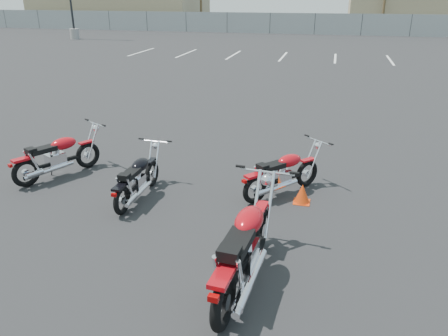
% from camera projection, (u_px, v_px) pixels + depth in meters
% --- Properties ---
extents(ground, '(120.00, 120.00, 0.00)m').
position_uv_depth(ground, '(204.00, 215.00, 7.52)').
color(ground, black).
rests_on(ground, ground).
extents(motorcycle_front_red, '(1.30, 1.91, 0.98)m').
position_uv_depth(motorcycle_front_red, '(57.00, 156.00, 8.90)').
color(motorcycle_front_red, black).
rests_on(motorcycle_front_red, ground).
extents(motorcycle_second_black, '(0.70, 1.81, 0.89)m').
position_uv_depth(motorcycle_second_black, '(138.00, 179.00, 7.94)').
color(motorcycle_second_black, black).
rests_on(motorcycle_second_black, ground).
extents(motorcycle_third_red, '(1.52, 1.67, 0.93)m').
position_uv_depth(motorcycle_third_red, '(282.00, 174.00, 8.11)').
color(motorcycle_third_red, black).
rests_on(motorcycle_third_red, ground).
extents(motorcycle_rear_red, '(0.94, 2.44, 1.19)m').
position_uv_depth(motorcycle_rear_red, '(245.00, 248.00, 5.54)').
color(motorcycle_rear_red, black).
rests_on(motorcycle_rear_red, ground).
extents(training_cone_near, '(0.30, 0.30, 0.36)m').
position_uv_depth(training_cone_near, '(302.00, 193.00, 7.89)').
color(training_cone_near, red).
rests_on(training_cone_near, ground).
extents(light_pole_west, '(0.80, 0.70, 10.13)m').
position_uv_depth(light_pole_west, '(71.00, 4.00, 34.25)').
color(light_pole_west, gray).
rests_on(light_pole_west, ground).
extents(chainlink_fence, '(80.06, 0.06, 1.80)m').
position_uv_depth(chainlink_fence, '(315.00, 24.00, 38.67)').
color(chainlink_fence, gray).
rests_on(chainlink_fence, ground).
extents(tan_building_west, '(18.40, 10.40, 4.30)m').
position_uv_depth(tan_building_west, '(122.00, 5.00, 49.39)').
color(tan_building_west, tan).
rests_on(tan_building_west, ground).
extents(tan_building_east, '(14.40, 9.40, 3.70)m').
position_uv_depth(tan_building_east, '(420.00, 10.00, 44.18)').
color(tan_building_east, tan).
rests_on(tan_building_east, ground).
extents(parking_line_stripes, '(15.12, 4.00, 0.01)m').
position_uv_depth(parking_line_stripes, '(258.00, 56.00, 26.07)').
color(parking_line_stripes, silver).
rests_on(parking_line_stripes, ground).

